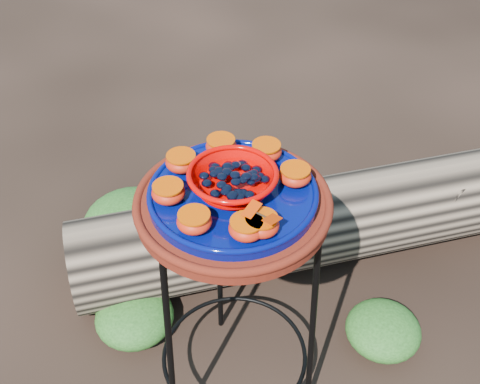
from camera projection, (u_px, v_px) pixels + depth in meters
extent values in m
plane|color=black|center=(235.00, 383.00, 1.79)|extent=(60.00, 60.00, 0.00)
cylinder|color=#4B160F|center=(233.00, 205.00, 1.32)|extent=(0.43, 0.43, 0.03)
cylinder|color=#021045|center=(233.00, 195.00, 1.30)|extent=(0.37, 0.37, 0.02)
ellipsoid|color=#C30302|center=(261.00, 225.00, 1.18)|extent=(0.07, 0.07, 0.04)
ellipsoid|color=#C30302|center=(295.00, 175.00, 1.30)|extent=(0.07, 0.07, 0.04)
ellipsoid|color=#C30302|center=(266.00, 151.00, 1.36)|extent=(0.07, 0.07, 0.04)
ellipsoid|color=#C30302|center=(221.00, 146.00, 1.38)|extent=(0.07, 0.07, 0.04)
ellipsoid|color=#C30302|center=(181.00, 162.00, 1.33)|extent=(0.07, 0.07, 0.04)
ellipsoid|color=#C30302|center=(168.00, 193.00, 1.26)|extent=(0.07, 0.07, 0.04)
ellipsoid|color=#C30302|center=(194.00, 221.00, 1.19)|extent=(0.07, 0.07, 0.04)
ellipsoid|color=#C30302|center=(246.00, 228.00, 1.18)|extent=(0.07, 0.07, 0.04)
ellipsoid|color=#1A4314|center=(134.00, 316.00, 1.90)|extent=(0.25, 0.25, 0.13)
ellipsoid|color=#1A4314|center=(383.00, 329.00, 1.86)|extent=(0.23, 0.23, 0.12)
ellipsoid|color=#1A4314|center=(132.00, 222.00, 2.18)|extent=(0.36, 0.36, 0.18)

